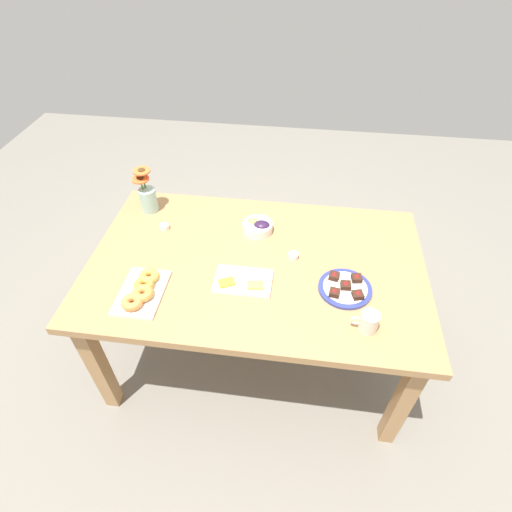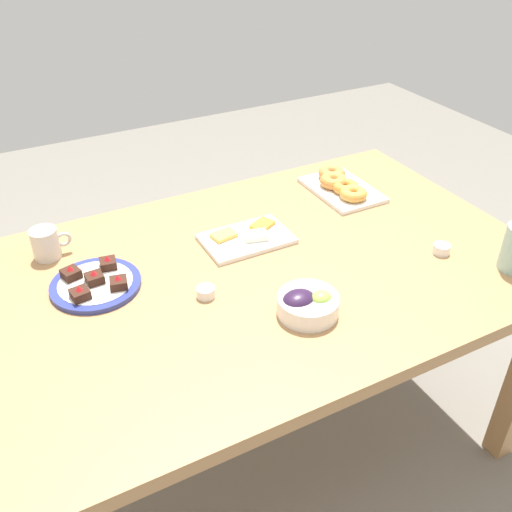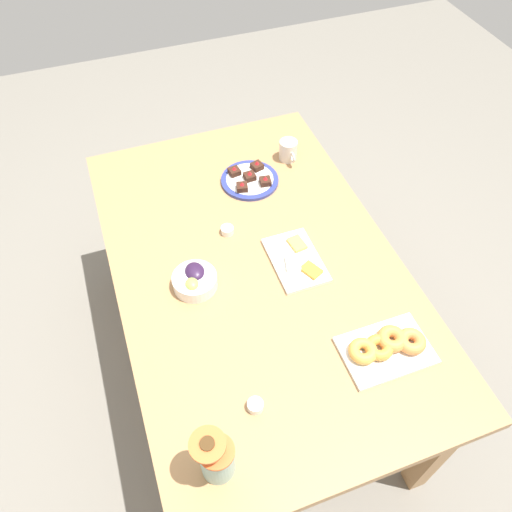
{
  "view_description": "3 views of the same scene",
  "coord_description": "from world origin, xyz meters",
  "views": [
    {
      "loc": [
        -0.18,
        1.35,
        2.07
      ],
      "look_at": [
        0.0,
        0.0,
        0.78
      ],
      "focal_mm": 28.0,
      "sensor_mm": 36.0,
      "label": 1
    },
    {
      "loc": [
        -0.6,
        -1.14,
        1.66
      ],
      "look_at": [
        0.0,
        0.0,
        0.78
      ],
      "focal_mm": 40.0,
      "sensor_mm": 36.0,
      "label": 2
    },
    {
      "loc": [
        1.05,
        -0.38,
        2.15
      ],
      "look_at": [
        0.0,
        0.0,
        0.78
      ],
      "focal_mm": 35.0,
      "sensor_mm": 36.0,
      "label": 3
    }
  ],
  "objects": [
    {
      "name": "dining_table",
      "position": [
        0.0,
        0.0,
        0.65
      ],
      "size": [
        1.6,
        1.0,
        0.74
      ],
      "color": "#A87A4C",
      "rests_on": "ground_plane"
    },
    {
      "name": "dessert_plate",
      "position": [
        -0.42,
        0.12,
        0.75
      ],
      "size": [
        0.24,
        0.24,
        0.05
      ],
      "color": "navy",
      "rests_on": "dining_table"
    },
    {
      "name": "grape_bowl",
      "position": [
        0.02,
        -0.23,
        0.77
      ],
      "size": [
        0.15,
        0.15,
        0.07
      ],
      "color": "white",
      "rests_on": "dining_table"
    },
    {
      "name": "ground_plane",
      "position": [
        0.0,
        0.0,
        0.0
      ],
      "size": [
        6.0,
        6.0,
        0.0
      ],
      "primitive_type": "plane",
      "color": "slate"
    },
    {
      "name": "jam_cup_honey",
      "position": [
        -0.17,
        -0.05,
        0.76
      ],
      "size": [
        0.05,
        0.05,
        0.03
      ],
      "color": "white",
      "rests_on": "dining_table"
    },
    {
      "name": "cheese_platter",
      "position": [
        0.04,
        0.14,
        0.75
      ],
      "size": [
        0.26,
        0.17,
        0.03
      ],
      "color": "white",
      "rests_on": "dining_table"
    },
    {
      "name": "jam_cup_berry",
      "position": [
        0.51,
        -0.18,
        0.76
      ],
      "size": [
        0.05,
        0.05,
        0.03
      ],
      "color": "white",
      "rests_on": "dining_table"
    },
    {
      "name": "coffee_mug",
      "position": [
        -0.5,
        0.33,
        0.79
      ],
      "size": [
        0.11,
        0.08,
        0.09
      ],
      "color": "beige",
      "rests_on": "dining_table"
    },
    {
      "name": "croissant_platter",
      "position": [
        0.47,
        0.27,
        0.76
      ],
      "size": [
        0.19,
        0.28,
        0.05
      ],
      "color": "white",
      "rests_on": "dining_table"
    }
  ]
}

